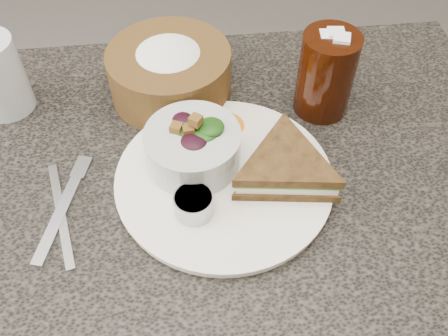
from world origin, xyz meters
TOP-DOWN VIEW (x-y plane):
  - dining_table at (0.00, 0.00)m, footprint 1.00×0.70m
  - dinner_plate at (0.06, 0.02)m, footprint 0.29×0.29m
  - sandwich at (0.14, 0.00)m, footprint 0.18×0.18m
  - salad_bowl at (0.02, 0.05)m, footprint 0.17×0.17m
  - dressing_ramekin at (0.02, -0.04)m, footprint 0.05×0.05m
  - orange_wedge at (0.07, 0.11)m, footprint 0.08×0.08m
  - fork at (-0.16, -0.01)m, footprint 0.06×0.16m
  - knife at (-0.16, -0.01)m, footprint 0.05×0.17m
  - bread_basket at (-0.00, 0.21)m, footprint 0.25×0.25m
  - cola_glass at (0.23, 0.15)m, footprint 0.09×0.09m

SIDE VIEW (x-z plane):
  - dining_table at x=0.00m, z-range 0.00..0.75m
  - knife at x=-0.16m, z-range 0.75..0.75m
  - fork at x=-0.16m, z-range 0.75..0.75m
  - dinner_plate at x=0.06m, z-range 0.75..0.76m
  - orange_wedge at x=0.07m, z-range 0.76..0.79m
  - dressing_ramekin at x=0.02m, z-range 0.76..0.79m
  - sandwich at x=0.14m, z-range 0.76..0.81m
  - salad_bowl at x=0.02m, z-range 0.76..0.84m
  - bread_basket at x=0.00m, z-range 0.75..0.86m
  - cola_glass at x=0.23m, z-range 0.75..0.89m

